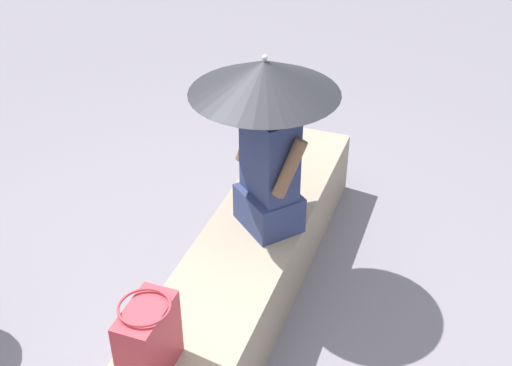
{
  "coord_description": "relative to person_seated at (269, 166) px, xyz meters",
  "views": [
    {
      "loc": [
        -2.61,
        -1.03,
        2.72
      ],
      "look_at": [
        0.12,
        -0.03,
        0.79
      ],
      "focal_mm": 46.25,
      "sensor_mm": 36.0,
      "label": 1
    }
  ],
  "objects": [
    {
      "name": "handbag_black",
      "position": [
        -1.18,
        0.14,
        -0.2
      ],
      "size": [
        0.3,
        0.22,
        0.38
      ],
      "color": "#B2333D",
      "rests_on": "stone_bench"
    },
    {
      "name": "magazine",
      "position": [
        0.54,
        0.1,
        -0.38
      ],
      "size": [
        0.32,
        0.27,
        0.01
      ],
      "primitive_type": "cube",
      "rotation": [
        0.0,
        0.0,
        0.27
      ],
      "color": "#EAE04C",
      "rests_on": "stone_bench"
    },
    {
      "name": "parasol",
      "position": [
        0.05,
        0.05,
        0.5
      ],
      "size": [
        0.8,
        0.8,
        1.01
      ],
      "color": "#B7B7BC",
      "rests_on": "stone_bench"
    },
    {
      "name": "stone_bench",
      "position": [
        -0.25,
        0.06,
        -0.61
      ],
      "size": [
        2.82,
        0.54,
        0.44
      ],
      "primitive_type": "cube",
      "color": "gray",
      "rests_on": "ground"
    },
    {
      "name": "ground_plane",
      "position": [
        -0.25,
        0.06,
        -0.82
      ],
      "size": [
        14.0,
        14.0,
        0.0
      ],
      "primitive_type": "plane",
      "color": "slate"
    },
    {
      "name": "person_seated",
      "position": [
        0.0,
        0.0,
        0.0
      ],
      "size": [
        0.46,
        0.49,
        0.9
      ],
      "color": "navy",
      "rests_on": "stone_bench"
    }
  ]
}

